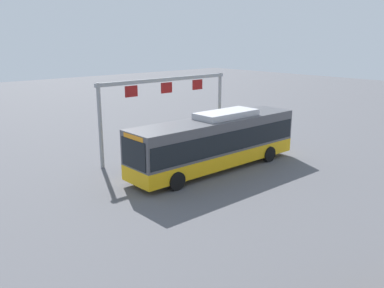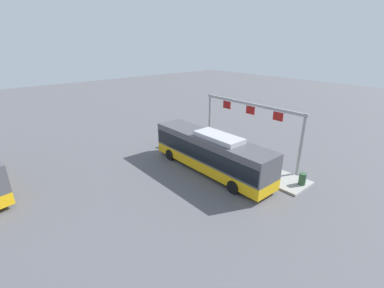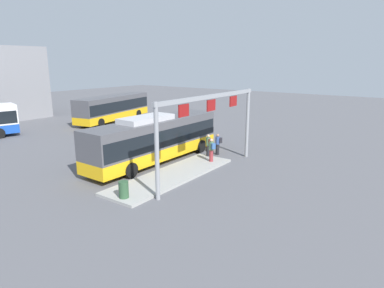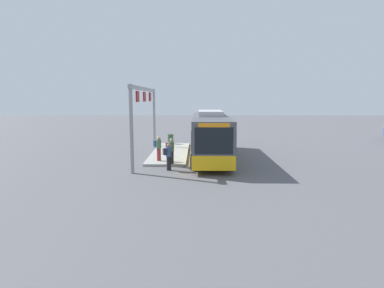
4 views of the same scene
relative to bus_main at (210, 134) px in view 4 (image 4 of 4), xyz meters
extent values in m
plane|color=#56565B|center=(0.01, 0.00, -1.81)|extent=(120.00, 120.00, 0.00)
cube|color=#9E9E99|center=(-1.86, -3.12, -1.73)|extent=(10.00, 2.80, 0.16)
cube|color=#EAAD14|center=(0.01, 0.00, -1.04)|extent=(11.70, 2.61, 0.85)
cube|color=#4C4C51|center=(0.01, 0.00, 0.34)|extent=(11.70, 2.61, 1.90)
cube|color=black|center=(0.01, 0.00, 0.14)|extent=(11.47, 2.65, 1.20)
cube|color=black|center=(5.87, -0.06, 0.24)|extent=(0.06, 2.13, 1.50)
cube|color=#B7B7BC|center=(-0.87, 0.01, 1.47)|extent=(4.10, 1.79, 0.36)
cube|color=orange|center=(5.80, -0.06, 1.09)|extent=(0.14, 1.75, 0.28)
cylinder|color=black|center=(4.06, 1.16, -1.31)|extent=(1.00, 0.31, 1.00)
cylinder|color=black|center=(4.04, -1.24, -1.31)|extent=(1.00, 0.31, 1.00)
cylinder|color=black|center=(-3.62, 1.23, -1.31)|extent=(1.00, 0.31, 1.00)
cylinder|color=black|center=(-3.64, -1.17, -1.31)|extent=(1.00, 0.31, 1.00)
cylinder|color=black|center=(4.19, -2.72, -1.39)|extent=(0.37, 0.37, 0.85)
cylinder|color=#334C8C|center=(4.19, -2.72, -0.66)|extent=(0.44, 0.44, 0.60)
sphere|color=#9E755B|center=(4.19, -2.72, -0.25)|extent=(0.22, 0.22, 0.22)
cube|color=#26262D|center=(4.28, -2.96, -0.63)|extent=(0.33, 0.27, 0.40)
cylinder|color=black|center=(2.98, -2.64, -1.23)|extent=(0.33, 0.33, 0.85)
cylinder|color=#476B4C|center=(2.98, -2.64, -0.50)|extent=(0.41, 0.41, 0.60)
sphere|color=tan|center=(2.98, -2.64, -0.09)|extent=(0.22, 0.22, 0.22)
cube|color=maroon|center=(2.92, -2.89, -0.47)|extent=(0.31, 0.24, 0.40)
cylinder|color=maroon|center=(1.91, -3.59, -1.23)|extent=(0.37, 0.37, 0.85)
cylinder|color=#476B4C|center=(1.91, -3.59, -0.50)|extent=(0.45, 0.45, 0.60)
sphere|color=tan|center=(1.91, -3.59, -0.09)|extent=(0.22, 0.22, 0.22)
cube|color=#335993|center=(1.81, -3.83, -0.47)|extent=(0.33, 0.28, 0.40)
cylinder|color=gray|center=(-5.21, -4.81, 0.79)|extent=(0.24, 0.24, 5.20)
cylinder|color=gray|center=(5.01, -4.81, 0.79)|extent=(0.24, 0.24, 5.20)
cube|color=gray|center=(-0.10, -4.81, 3.24)|extent=(10.62, 0.20, 0.24)
cube|color=maroon|center=(-2.91, -4.81, 2.69)|extent=(0.90, 0.08, 0.70)
cube|color=maroon|center=(-0.10, -4.81, 2.69)|extent=(0.90, 0.08, 0.70)
cube|color=maroon|center=(2.71, -4.81, 2.69)|extent=(0.90, 0.08, 0.70)
cylinder|color=#2D5133|center=(-6.36, -3.45, -1.20)|extent=(0.52, 0.52, 0.90)
camera|label=1|loc=(16.89, 16.70, 5.98)|focal=38.18mm
camera|label=2|loc=(-14.41, 14.49, 8.50)|focal=25.12mm
camera|label=3|loc=(-17.61, -16.00, 5.31)|focal=31.34mm
camera|label=4|loc=(23.75, -1.02, 2.60)|focal=30.48mm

